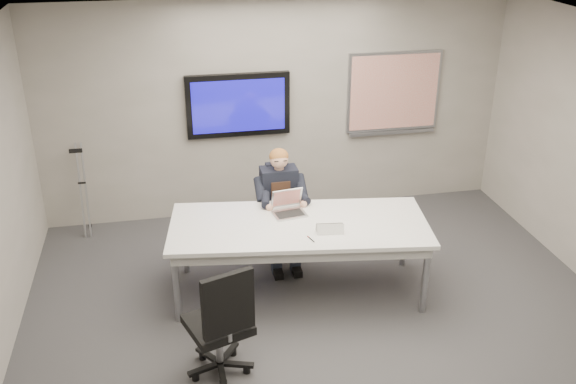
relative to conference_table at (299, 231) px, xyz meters
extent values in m
cube|color=#3D3C3F|center=(0.15, -0.97, -0.72)|extent=(6.00, 6.00, 0.02)
cube|color=white|center=(0.15, -0.97, 2.08)|extent=(6.00, 6.00, 0.02)
cube|color=gray|center=(0.15, 2.03, 0.68)|extent=(6.00, 0.02, 2.80)
cube|color=white|center=(0.00, 0.00, 0.07)|extent=(2.78, 1.46, 0.04)
cube|color=beige|center=(0.00, 0.00, -0.02)|extent=(2.66, 1.33, 0.11)
cylinder|color=#94969C|center=(-1.29, -0.29, -0.34)|extent=(0.07, 0.07, 0.77)
cylinder|color=#94969C|center=(1.16, -0.63, -0.34)|extent=(0.07, 0.07, 0.77)
cylinder|color=#94969C|center=(-1.16, 0.63, -0.34)|extent=(0.07, 0.07, 0.77)
cylinder|color=#94969C|center=(1.29, 0.29, -0.34)|extent=(0.07, 0.07, 0.77)
cube|color=black|center=(-0.35, 1.98, 0.78)|extent=(1.30, 0.08, 0.80)
cube|color=#0F0B7F|center=(-0.35, 1.94, 0.78)|extent=(1.16, 0.01, 0.66)
cube|color=#94969C|center=(1.70, 2.01, 0.83)|extent=(1.25, 0.04, 1.05)
cube|color=white|center=(1.70, 1.98, 0.83)|extent=(1.18, 0.01, 0.98)
cube|color=#94969C|center=(1.70, 1.97, 0.28)|extent=(1.18, 0.05, 0.04)
cylinder|color=#94969C|center=(-0.06, 0.85, -0.48)|extent=(0.05, 0.05, 0.32)
cube|color=black|center=(-0.06, 0.85, -0.32)|extent=(0.43, 0.43, 0.06)
cube|color=black|center=(-0.07, 1.04, -0.03)|extent=(0.37, 0.06, 0.46)
cylinder|color=#94969C|center=(-0.96, -1.12, -0.42)|extent=(0.07, 0.07, 0.39)
cube|color=black|center=(-0.96, -1.12, -0.22)|extent=(0.64, 0.64, 0.08)
cube|color=black|center=(-0.88, -1.35, 0.14)|extent=(0.45, 0.20, 0.57)
cube|color=black|center=(-0.06, 0.82, 0.09)|extent=(0.42, 0.24, 0.57)
cube|color=#392317|center=(-0.06, 0.70, 0.12)|extent=(0.22, 0.02, 0.28)
sphere|color=#EBAF8F|center=(-0.06, 0.79, 0.49)|extent=(0.21, 0.21, 0.21)
ellipsoid|color=brown|center=(-0.06, 0.81, 0.52)|extent=(0.22, 0.22, 0.18)
cube|color=silver|center=(-0.06, 0.21, 0.10)|extent=(0.37, 0.29, 0.02)
cube|color=black|center=(-0.06, 0.20, 0.11)|extent=(0.31, 0.21, 0.00)
cube|color=silver|center=(-0.06, 0.36, 0.22)|extent=(0.35, 0.13, 0.22)
cube|color=red|center=(-0.06, 0.35, 0.23)|extent=(0.30, 0.11, 0.19)
cylinder|color=black|center=(0.04, -0.35, 0.10)|extent=(0.05, 0.13, 0.01)
camera|label=1|loc=(-1.26, -5.70, 3.17)|focal=40.00mm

